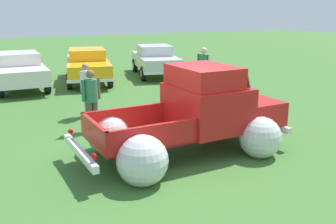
# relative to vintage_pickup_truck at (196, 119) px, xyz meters

# --- Properties ---
(ground_plane) EXTENTS (80.00, 80.00, 0.00)m
(ground_plane) POSITION_rel_vintage_pickup_truck_xyz_m (-0.39, -0.01, -0.76)
(ground_plane) COLOR #3D6B2D
(vintage_pickup_truck) EXTENTS (4.68, 2.88, 1.96)m
(vintage_pickup_truck) POSITION_rel_vintage_pickup_truck_xyz_m (0.00, 0.00, 0.00)
(vintage_pickup_truck) COLOR black
(vintage_pickup_truck) RESTS_ON ground
(show_car_0) EXTENTS (1.89, 4.57, 1.43)m
(show_car_0) POSITION_rel_vintage_pickup_truck_xyz_m (-2.71, 9.33, 0.03)
(show_car_0) COLOR black
(show_car_0) RESTS_ON ground
(show_car_1) EXTENTS (2.77, 4.99, 1.43)m
(show_car_1) POSITION_rel_vintage_pickup_truck_xyz_m (0.13, 9.55, 0.03)
(show_car_1) COLOR black
(show_car_1) RESTS_ON ground
(show_car_2) EXTENTS (2.75, 4.54, 1.43)m
(show_car_2) POSITION_rel_vintage_pickup_truck_xyz_m (3.47, 9.73, 0.02)
(show_car_2) COLOR black
(show_car_2) RESTS_ON ground
(spectator_0) EXTENTS (0.47, 0.49, 1.73)m
(spectator_0) POSITION_rel_vintage_pickup_truck_xyz_m (3.40, 5.21, 0.23)
(spectator_0) COLOR navy
(spectator_0) RESTS_ON ground
(spectator_1) EXTENTS (0.54, 0.40, 1.61)m
(spectator_1) POSITION_rel_vintage_pickup_truck_xyz_m (-1.66, 2.51, 0.16)
(spectator_1) COLOR #4C4742
(spectator_1) RESTS_ON ground
(spectator_2) EXTENTS (0.38, 0.54, 1.59)m
(spectator_2) POSITION_rel_vintage_pickup_truck_xyz_m (-1.41, 3.92, 0.15)
(spectator_2) COLOR gray
(spectator_2) RESTS_ON ground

